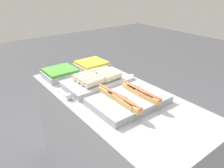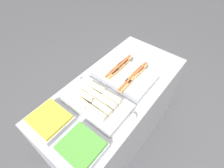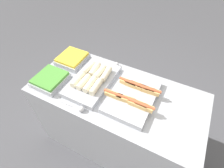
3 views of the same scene
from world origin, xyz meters
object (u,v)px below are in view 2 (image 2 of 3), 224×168
(tray_side_back, at_px, (50,120))
(serving_spoon_far, at_px, (77,81))
(tray_wraps, at_px, (97,102))
(tray_side_front, at_px, (81,147))
(tray_hotdogs, at_px, (125,75))
(serving_spoon_near, at_px, (132,118))

(tray_side_back, height_order, serving_spoon_far, tray_side_back)
(tray_wraps, distance_m, tray_side_front, 0.38)
(tray_hotdogs, bearing_deg, serving_spoon_far, 137.12)
(tray_wraps, relative_size, tray_side_back, 1.92)
(tray_side_back, distance_m, serving_spoon_far, 0.43)
(tray_side_front, xyz_separation_m, serving_spoon_far, (0.41, 0.46, -0.01))
(tray_hotdogs, distance_m, tray_side_back, 0.74)
(tray_side_back, relative_size, serving_spoon_near, 1.18)
(tray_hotdogs, xyz_separation_m, serving_spoon_near, (-0.32, -0.30, -0.02))
(tray_hotdogs, xyz_separation_m, tray_side_front, (-0.73, -0.17, -0.00))
(tray_side_front, height_order, serving_spoon_far, tray_side_front)
(tray_hotdogs, bearing_deg, tray_side_back, 167.70)
(tray_side_front, relative_size, serving_spoon_far, 1.11)
(tray_hotdogs, height_order, tray_side_front, tray_hotdogs)
(tray_wraps, xyz_separation_m, tray_side_back, (-0.34, 0.16, -0.01))
(tray_hotdogs, bearing_deg, tray_side_front, -166.94)
(serving_spoon_far, bearing_deg, tray_side_back, -161.31)
(serving_spoon_far, bearing_deg, tray_hotdogs, -42.88)
(tray_side_back, bearing_deg, tray_hotdogs, -12.30)
(tray_side_back, distance_m, serving_spoon_near, 0.61)
(tray_side_front, height_order, serving_spoon_near, tray_side_front)
(serving_spoon_near, bearing_deg, tray_hotdogs, 42.85)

